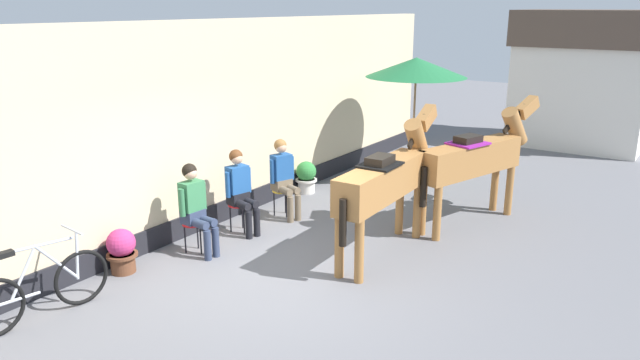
% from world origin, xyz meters
% --- Properties ---
extents(ground_plane, '(40.00, 40.00, 0.00)m').
position_xyz_m(ground_plane, '(0.00, 3.00, 0.00)').
color(ground_plane, slate).
extents(pub_facade_wall, '(0.34, 14.00, 3.40)m').
position_xyz_m(pub_facade_wall, '(-2.55, 1.50, 1.54)').
color(pub_facade_wall, '#CCB793').
rests_on(pub_facade_wall, ground_plane).
extents(distant_cottage, '(3.40, 2.60, 3.50)m').
position_xyz_m(distant_cottage, '(1.40, 10.87, 1.80)').
color(distant_cottage, silver).
rests_on(distant_cottage, ground_plane).
extents(seated_visitor_near, '(0.61, 0.49, 1.39)m').
position_xyz_m(seated_visitor_near, '(-1.74, -0.13, 0.78)').
color(seated_visitor_near, red).
rests_on(seated_visitor_near, ground_plane).
extents(seated_visitor_middle, '(0.61, 0.48, 1.39)m').
position_xyz_m(seated_visitor_middle, '(-1.77, 0.90, 0.78)').
color(seated_visitor_middle, red).
rests_on(seated_visitor_middle, ground_plane).
extents(seated_visitor_far, '(0.61, 0.49, 1.39)m').
position_xyz_m(seated_visitor_far, '(-1.65, 1.91, 0.78)').
color(seated_visitor_far, gold).
rests_on(seated_visitor_far, ground_plane).
extents(saddled_horse_near, '(0.52, 3.00, 2.06)m').
position_xyz_m(saddled_horse_near, '(0.60, 1.46, 1.16)').
color(saddled_horse_near, '#9E6B38').
rests_on(saddled_horse_near, ground_plane).
extents(saddled_horse_far, '(1.15, 2.90, 2.06)m').
position_xyz_m(saddled_horse_far, '(1.22, 3.47, 1.16)').
color(saddled_horse_far, '#9E6B38').
rests_on(saddled_horse_far, ground_plane).
extents(flower_planter_nearest, '(0.43, 0.43, 0.64)m').
position_xyz_m(flower_planter_nearest, '(-2.12, -1.20, 0.33)').
color(flower_planter_nearest, brown).
rests_on(flower_planter_nearest, ground_plane).
extents(flower_planter_farthest, '(0.43, 0.43, 0.64)m').
position_xyz_m(flower_planter_farthest, '(-2.13, 3.27, 0.33)').
color(flower_planter_farthest, beige).
rests_on(flower_planter_farthest, ground_plane).
extents(leaning_bicycle, '(0.50, 1.75, 1.02)m').
position_xyz_m(leaning_bicycle, '(-1.83, -2.60, 0.40)').
color(leaning_bicycle, black).
rests_on(leaning_bicycle, ground_plane).
extents(cafe_parasol, '(2.10, 2.10, 2.58)m').
position_xyz_m(cafe_parasol, '(-0.85, 5.42, 2.36)').
color(cafe_parasol, black).
rests_on(cafe_parasol, ground_plane).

